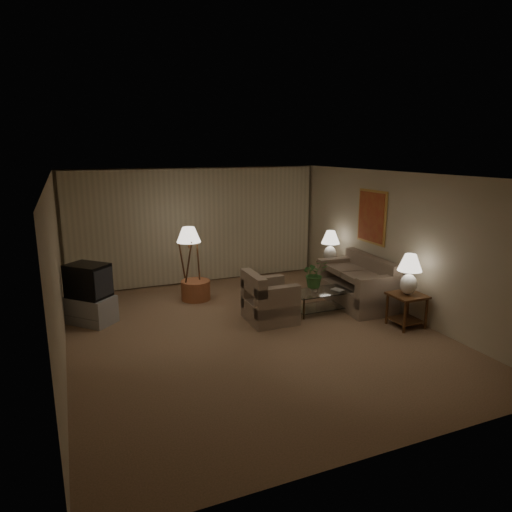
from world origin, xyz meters
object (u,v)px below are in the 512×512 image
at_px(side_table_near, 407,304).
at_px(crt_tv, 88,281).
at_px(side_table_far, 329,270).
at_px(sofa, 356,286).
at_px(tv_cabinet, 91,310).
at_px(ottoman, 196,290).
at_px(coffee_table, 321,298).
at_px(table_lamp_near, 410,271).
at_px(vase, 314,289).
at_px(table_lamp_far, 330,244).
at_px(armchair, 270,302).
at_px(floor_lamp, 190,262).

height_order(side_table_near, crt_tv, crt_tv).
bearing_deg(side_table_far, sofa, -96.84).
height_order(tv_cabinet, ottoman, tv_cabinet).
bearing_deg(coffee_table, ottoman, 140.86).
bearing_deg(side_table_near, table_lamp_near, 175.24).
relative_size(side_table_far, vase, 4.34).
relative_size(table_lamp_far, ottoman, 1.17).
bearing_deg(armchair, table_lamp_far, -55.93).
xyz_separation_m(side_table_near, ottoman, (-3.07, 2.92, -0.21)).
distance_m(floor_lamp, vase, 2.68).
distance_m(table_lamp_far, ottoman, 3.19).
xyz_separation_m(tv_cabinet, floor_lamp, (2.04, 0.66, 0.56)).
relative_size(tv_cabinet, floor_lamp, 0.64).
distance_m(sofa, table_lamp_far, 1.41).
distance_m(side_table_near, table_lamp_far, 2.67).
height_order(floor_lamp, ottoman, floor_lamp).
xyz_separation_m(coffee_table, ottoman, (-2.05, 1.67, -0.07)).
distance_m(side_table_near, vase, 1.71).
bearing_deg(coffee_table, crt_tv, 165.05).
relative_size(table_lamp_near, tv_cabinet, 0.75).
bearing_deg(side_table_near, table_lamp_far, 90.00).
bearing_deg(table_lamp_far, ottoman, 174.08).
relative_size(sofa, side_table_far, 3.14).
relative_size(side_table_far, table_lamp_near, 0.82).
relative_size(armchair, coffee_table, 0.78).
bearing_deg(ottoman, floor_lamp, 130.06).
distance_m(side_table_near, table_lamp_near, 0.62).
height_order(side_table_far, crt_tv, crt_tv).
xyz_separation_m(sofa, tv_cabinet, (-5.05, 1.02, -0.14)).
height_order(coffee_table, floor_lamp, floor_lamp).
bearing_deg(ottoman, table_lamp_near, -43.54).
distance_m(sofa, floor_lamp, 3.47).
xyz_separation_m(side_table_near, coffee_table, (-1.02, 1.25, -0.14)).
bearing_deg(side_table_near, armchair, 150.71).
height_order(armchair, table_lamp_near, table_lamp_near).
xyz_separation_m(armchair, floor_lamp, (-1.03, 1.83, 0.44)).
relative_size(floor_lamp, vase, 11.12).
relative_size(side_table_far, crt_tv, 0.70).
bearing_deg(side_table_far, vase, -130.95).
distance_m(table_lamp_far, coffee_table, 1.85).
height_order(sofa, side_table_near, sofa).
distance_m(sofa, table_lamp_near, 1.50).
relative_size(coffee_table, floor_lamp, 0.74).
distance_m(side_table_far, tv_cabinet, 5.21).
distance_m(ottoman, vase, 2.54).
height_order(table_lamp_far, coffee_table, table_lamp_far).
relative_size(crt_tv, ottoman, 1.40).
relative_size(sofa, vase, 13.62).
bearing_deg(tv_cabinet, crt_tv, -44.26).
distance_m(side_table_near, crt_tv, 5.73).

